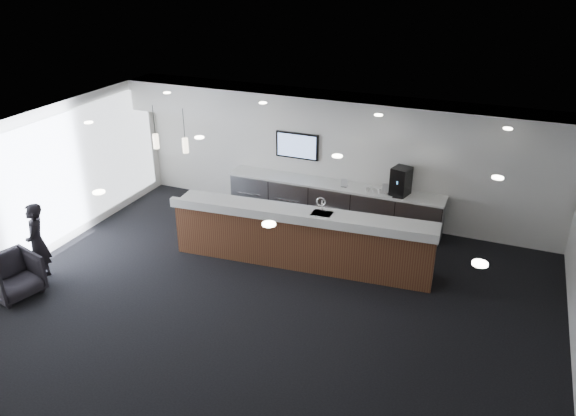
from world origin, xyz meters
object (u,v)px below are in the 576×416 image
at_px(armchair, 13,276).
at_px(service_counter, 302,238).
at_px(coffee_machine, 401,181).
at_px(lounge_guest, 37,243).

bearing_deg(armchair, service_counter, -40.20).
bearing_deg(armchair, coffee_machine, -34.24).
xyz_separation_m(coffee_machine, armchair, (-5.93, -5.13, -0.87)).
relative_size(service_counter, armchair, 6.23).
bearing_deg(service_counter, lounge_guest, -154.98).
distance_m(armchair, lounge_guest, 0.73).
bearing_deg(service_counter, armchair, -149.90).
height_order(coffee_machine, lounge_guest, lounge_guest).
bearing_deg(coffee_machine, service_counter, -112.16).
bearing_deg(lounge_guest, coffee_machine, 95.00).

